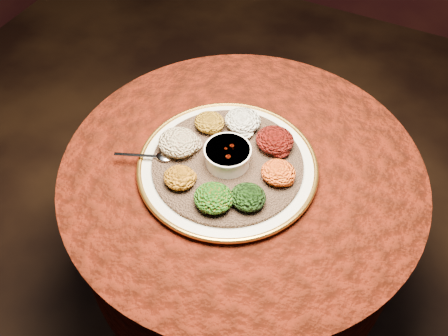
% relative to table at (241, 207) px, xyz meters
% --- Properties ---
extents(table, '(0.96, 0.96, 0.73)m').
position_rel_table_xyz_m(table, '(0.00, 0.00, 0.00)').
color(table, black).
rests_on(table, ground).
extents(platter, '(0.54, 0.54, 0.02)m').
position_rel_table_xyz_m(platter, '(-0.03, -0.02, 0.19)').
color(platter, beige).
rests_on(platter, table).
extents(injera, '(0.47, 0.47, 0.01)m').
position_rel_table_xyz_m(injera, '(-0.03, -0.02, 0.20)').
color(injera, brown).
rests_on(injera, platter).
extents(stew_bowl, '(0.12, 0.12, 0.05)m').
position_rel_table_xyz_m(stew_bowl, '(-0.03, -0.02, 0.24)').
color(stew_bowl, white).
rests_on(stew_bowl, injera).
extents(spoon, '(0.14, 0.07, 0.01)m').
position_rel_table_xyz_m(spoon, '(-0.20, -0.09, 0.21)').
color(spoon, silver).
rests_on(spoon, injera).
extents(portion_ayib, '(0.10, 0.09, 0.05)m').
position_rel_table_xyz_m(portion_ayib, '(-0.05, 0.11, 0.23)').
color(portion_ayib, white).
rests_on(portion_ayib, injera).
extents(portion_kitfo, '(0.10, 0.10, 0.05)m').
position_rel_table_xyz_m(portion_kitfo, '(0.05, 0.08, 0.23)').
color(portion_kitfo, black).
rests_on(portion_kitfo, injera).
extents(portion_tikil, '(0.09, 0.08, 0.04)m').
position_rel_table_xyz_m(portion_tikil, '(0.10, -0.01, 0.23)').
color(portion_tikil, '#C07310').
rests_on(portion_tikil, injera).
extents(portion_gomen, '(0.09, 0.08, 0.04)m').
position_rel_table_xyz_m(portion_gomen, '(0.07, -0.12, 0.23)').
color(portion_gomen, black).
rests_on(portion_gomen, injera).
extents(portion_mixveg, '(0.10, 0.09, 0.05)m').
position_rel_table_xyz_m(portion_mixveg, '(-0.00, -0.16, 0.23)').
color(portion_mixveg, '#AD3A0B').
rests_on(portion_mixveg, injera).
extents(portion_kik, '(0.08, 0.08, 0.04)m').
position_rel_table_xyz_m(portion_kik, '(-0.11, -0.14, 0.23)').
color(portion_kik, '#B1610F').
rests_on(portion_kik, injera).
extents(portion_timatim, '(0.11, 0.10, 0.05)m').
position_rel_table_xyz_m(portion_timatim, '(-0.17, -0.04, 0.23)').
color(portion_timatim, '#740807').
rests_on(portion_timatim, injera).
extents(portion_shiro, '(0.08, 0.08, 0.04)m').
position_rel_table_xyz_m(portion_shiro, '(-0.13, 0.07, 0.23)').
color(portion_shiro, '#936111').
rests_on(portion_shiro, injera).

